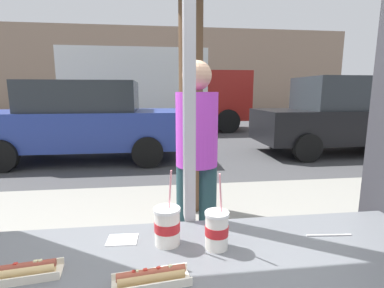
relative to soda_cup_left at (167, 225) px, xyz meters
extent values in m
plane|color=#424244|center=(0.11, 8.15, -1.01)|extent=(60.00, 60.00, 0.00)
cube|color=gray|center=(0.11, 1.75, -0.94)|extent=(16.00, 2.80, 0.12)
cube|color=#404245|center=(0.11, 0.18, -0.09)|extent=(1.97, 0.02, 0.02)
cube|color=#9E9EA3|center=(0.11, 0.23, 0.62)|extent=(0.05, 0.08, 1.39)
cube|color=gray|center=(0.11, 20.35, 2.02)|extent=(28.00, 1.20, 6.05)
cylinder|color=silver|center=(0.00, 0.00, -0.01)|extent=(0.10, 0.10, 0.14)
cylinder|color=red|center=(0.00, 0.00, 0.00)|extent=(0.10, 0.10, 0.04)
cylinder|color=black|center=(0.00, 0.00, 0.06)|extent=(0.09, 0.09, 0.01)
cylinder|color=white|center=(0.00, 0.00, 0.07)|extent=(0.10, 0.10, 0.01)
cylinder|color=pink|center=(0.01, -0.01, 0.13)|extent=(0.02, 0.04, 0.20)
cylinder|color=silver|center=(0.19, -0.05, -0.01)|extent=(0.09, 0.09, 0.13)
cylinder|color=red|center=(0.19, -0.05, 0.00)|extent=(0.09, 0.09, 0.04)
cylinder|color=black|center=(0.19, -0.05, 0.05)|extent=(0.08, 0.08, 0.01)
cylinder|color=white|center=(0.19, -0.05, 0.06)|extent=(0.09, 0.09, 0.01)
cylinder|color=pink|center=(0.20, -0.06, 0.13)|extent=(0.03, 0.04, 0.20)
cube|color=beige|center=(-0.49, -0.15, -0.07)|extent=(0.28, 0.12, 0.01)
cube|color=beige|center=(-0.49, -0.19, -0.06)|extent=(0.27, 0.04, 0.03)
cube|color=beige|center=(-0.50, -0.11, -0.06)|extent=(0.27, 0.04, 0.03)
cylinder|color=#DBB77A|center=(-0.49, -0.15, -0.05)|extent=(0.23, 0.07, 0.04)
cylinder|color=brown|center=(-0.49, -0.15, -0.04)|extent=(0.24, 0.06, 0.03)
cube|color=red|center=(-0.49, -0.15, -0.03)|extent=(0.01, 0.01, 0.01)
cube|color=beige|center=(-0.43, -0.15, -0.03)|extent=(0.01, 0.01, 0.01)
cube|color=beige|center=(-0.42, -0.14, -0.03)|extent=(0.01, 0.01, 0.01)
cube|color=silver|center=(-0.06, -0.23, -0.07)|extent=(0.25, 0.11, 0.01)
cube|color=silver|center=(-0.05, -0.27, -0.06)|extent=(0.24, 0.04, 0.03)
cube|color=silver|center=(-0.06, -0.20, -0.06)|extent=(0.24, 0.04, 0.03)
cylinder|color=tan|center=(-0.06, -0.23, -0.05)|extent=(0.21, 0.07, 0.04)
cylinder|color=#9E4733|center=(-0.06, -0.23, -0.04)|extent=(0.22, 0.05, 0.03)
cube|color=beige|center=(0.00, -0.23, -0.03)|extent=(0.02, 0.01, 0.01)
cube|color=beige|center=(-0.10, -0.24, -0.03)|extent=(0.01, 0.01, 0.01)
cube|color=red|center=(-0.08, -0.24, -0.03)|extent=(0.01, 0.01, 0.01)
cube|color=red|center=(-0.04, -0.23, -0.03)|extent=(0.02, 0.01, 0.01)
cube|color=red|center=(-0.11, -0.24, -0.03)|extent=(0.01, 0.01, 0.01)
cylinder|color=white|center=(0.67, -0.02, -0.07)|extent=(0.19, 0.02, 0.01)
cube|color=white|center=(-0.18, 0.05, -0.08)|extent=(0.12, 0.10, 0.00)
cube|color=#283D93|center=(-1.62, 5.61, -0.29)|extent=(4.51, 1.78, 0.80)
cube|color=#282D33|center=(-1.64, 5.61, 0.44)|extent=(2.35, 1.56, 0.65)
cylinder|color=black|center=(-0.22, 6.49, -0.69)|extent=(0.64, 0.18, 0.64)
cylinder|color=black|center=(-0.22, 4.72, -0.69)|extent=(0.64, 0.18, 0.64)
cylinder|color=black|center=(-3.02, 6.49, -0.69)|extent=(0.64, 0.18, 0.64)
cylinder|color=black|center=(-3.02, 4.72, -0.69)|extent=(0.64, 0.18, 0.64)
cube|color=black|center=(4.54, 5.61, -0.29)|extent=(4.13, 1.71, 0.78)
cube|color=#282D33|center=(4.63, 5.61, 0.50)|extent=(2.15, 1.50, 0.79)
cylinder|color=black|center=(5.82, 6.46, -0.69)|extent=(0.64, 0.18, 0.64)
cylinder|color=black|center=(3.27, 6.46, -0.69)|extent=(0.64, 0.18, 0.64)
cylinder|color=black|center=(3.27, 4.75, -0.69)|extent=(0.64, 0.18, 0.64)
cube|color=silver|center=(-0.78, 10.56, 0.78)|extent=(5.30, 2.20, 2.66)
cube|color=maroon|center=(2.67, 10.56, 0.39)|extent=(1.90, 2.10, 1.90)
cylinder|color=black|center=(2.67, 11.61, -0.56)|extent=(0.90, 0.24, 0.90)
cylinder|color=black|center=(2.67, 9.51, -0.56)|extent=(0.90, 0.24, 0.90)
cylinder|color=black|center=(-1.77, 11.66, -0.56)|extent=(0.90, 0.24, 0.90)
cylinder|color=black|center=(-1.77, 9.46, -0.56)|extent=(0.90, 0.24, 0.90)
cylinder|color=#26474C|center=(0.18, 1.08, -0.46)|extent=(0.14, 0.14, 0.84)
cylinder|color=#26474C|center=(0.36, 1.08, -0.46)|extent=(0.14, 0.14, 0.84)
cylinder|color=#B43CBF|center=(0.27, 1.08, 0.24)|extent=(0.32, 0.32, 0.56)
sphere|color=tan|center=(0.27, 1.08, 0.64)|extent=(0.22, 0.22, 0.22)
cylinder|color=brown|center=(0.37, 2.24, 0.52)|extent=(0.28, 0.28, 2.80)
camera|label=1|loc=(-0.03, -1.04, 0.51)|focal=26.63mm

